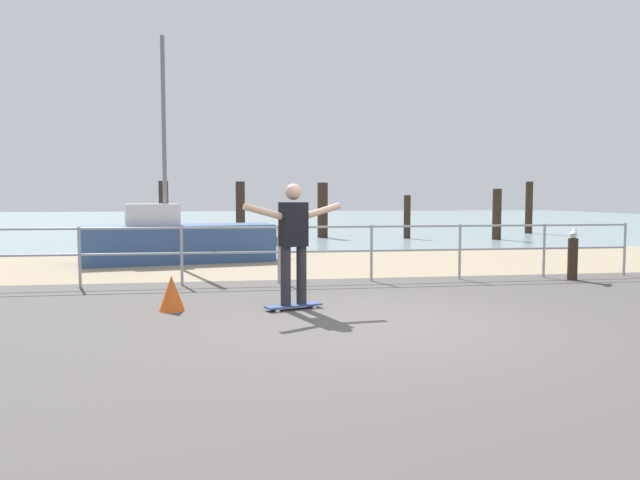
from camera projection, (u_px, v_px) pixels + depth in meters
ground_plane at (411, 345)px, 6.26m from camera, size 24.00×10.00×0.04m
beach_strip at (309, 263)px, 14.15m from camera, size 24.00×6.00×0.04m
sea_surface at (255, 220)px, 41.75m from camera, size 72.00×50.00×0.04m
railing_fence at (279, 245)px, 10.59m from camera, size 13.60×0.05×1.05m
sailboat at (186, 241)px, 14.15m from camera, size 5.07×2.20×5.26m
skateboard at (294, 306)px, 8.14m from camera, size 0.82×0.46×0.08m
skateboarder at (293, 237)px, 8.07m from camera, size 1.39×0.57×1.65m
bollard_short at (573, 260)px, 11.02m from camera, size 0.18×0.18×0.79m
seagull at (573, 234)px, 11.00m from camera, size 0.33×0.42×0.18m
groyne_post_0 at (164, 209)px, 23.49m from camera, size 0.37×0.37×2.20m
groyne_post_1 at (240, 207)px, 25.86m from camera, size 0.40×0.40×2.24m
groyne_post_2 at (323, 210)px, 22.71m from camera, size 0.40×0.40×2.11m
groyne_post_3 at (407, 217)px, 22.21m from camera, size 0.25×0.25×1.64m
groyne_post_4 at (497, 214)px, 21.60m from camera, size 0.32×0.32×1.86m
groyne_post_5 at (529, 208)px, 25.37m from camera, size 0.31×0.31×2.22m
traffic_cone at (172, 294)px, 8.02m from camera, size 0.36×0.36×0.50m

